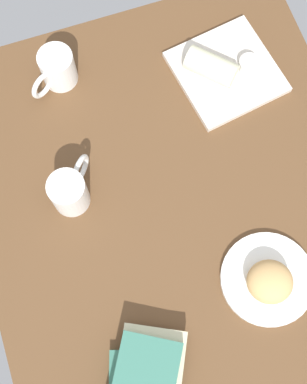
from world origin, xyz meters
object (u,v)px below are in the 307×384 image
at_px(round_plate, 267,279).
at_px(second_mug, 70,191).
at_px(sauce_cup, 249,64).
at_px(scone_pastry, 270,282).
at_px(square_plate, 226,72).
at_px(breakfast_wrap, 211,66).
at_px(coffee_mug, 57,69).

relative_size(round_plate, second_mug, 1.75).
relative_size(round_plate, sauce_cup, 4.14).
relative_size(round_plate, scone_pastry, 2.08).
relative_size(scone_pastry, second_mug, 0.84).
height_order(square_plate, sauce_cup, sauce_cup).
relative_size(breakfast_wrap, coffee_mug, 1.01).
xyz_separation_m(sauce_cup, second_mug, (-0.18, 0.50, 0.02)).
bearing_deg(square_plate, round_plate, 169.27).
bearing_deg(round_plate, second_mug, 48.13).
bearing_deg(square_plate, coffee_mug, 73.61).
relative_size(square_plate, second_mug, 1.97).
relative_size(square_plate, coffee_mug, 1.93).
xyz_separation_m(round_plate, coffee_mug, (0.62, 0.30, 0.04)).
bearing_deg(scone_pastry, coffee_mug, 24.90).
bearing_deg(breakfast_wrap, round_plate, 39.96).
relative_size(scone_pastry, square_plate, 0.42).
xyz_separation_m(scone_pastry, second_mug, (0.32, 0.35, 0.01)).
xyz_separation_m(breakfast_wrap, coffee_mug, (0.11, 0.35, 0.00)).
bearing_deg(sauce_cup, coffee_mug, 74.39).
xyz_separation_m(square_plate, second_mug, (-0.19, 0.45, 0.05)).
xyz_separation_m(round_plate, second_mug, (0.32, 0.35, 0.05)).
bearing_deg(second_mug, scone_pastry, -133.21).
bearing_deg(round_plate, square_plate, -10.73).
height_order(round_plate, scone_pastry, scone_pastry).
bearing_deg(second_mug, round_plate, -131.87).
bearing_deg(breakfast_wrap, coffee_mug, -61.18).
height_order(scone_pastry, breakfast_wrap, breakfast_wrap).
xyz_separation_m(square_plate, breakfast_wrap, (0.01, 0.04, 0.04)).
height_order(round_plate, square_plate, square_plate).
height_order(sauce_cup, coffee_mug, coffee_mug).
bearing_deg(square_plate, breakfast_wrap, 80.50).
bearing_deg(round_plate, sauce_cup, -16.57).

